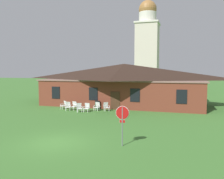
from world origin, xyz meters
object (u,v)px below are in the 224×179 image
lawn_chair_left_end (74,106)px  trash_bin (97,105)px  lawn_chair_near_door (68,106)px  lawn_chair_under_eave (106,106)px  lawn_chair_middle (79,107)px  lawn_chair_by_porch (64,105)px  lawn_chair_far_side (97,106)px  lawn_chair_right_end (87,107)px  stop_sign (122,118)px

lawn_chair_left_end → trash_bin: bearing=27.7°
lawn_chair_left_end → lawn_chair_near_door: bearing=-138.3°
lawn_chair_left_end → lawn_chair_under_eave: 3.78m
lawn_chair_left_end → lawn_chair_middle: same height
lawn_chair_by_porch → lawn_chair_far_side: bearing=1.6°
lawn_chair_near_door → lawn_chair_middle: bearing=-17.9°
lawn_chair_right_end → lawn_chair_by_porch: bearing=165.1°
lawn_chair_middle → lawn_chair_under_eave: size_ratio=1.00×
lawn_chair_under_eave → trash_bin: size_ratio=0.98×
lawn_chair_by_porch → trash_bin: bearing=15.8°
lawn_chair_under_eave → stop_sign: bearing=-67.0°
lawn_chair_by_porch → lawn_chair_right_end: same height
lawn_chair_by_porch → trash_bin: 3.91m
lawn_chair_under_eave → lawn_chair_far_side: bearing=-170.8°
lawn_chair_left_end → lawn_chair_under_eave: (3.75, 0.47, 0.00)m
stop_sign → lawn_chair_by_porch: stop_sign is taller
lawn_chair_left_end → lawn_chair_under_eave: bearing=7.1°
stop_sign → trash_bin: bearing=117.1°
stop_sign → lawn_chair_far_side: bearing=117.7°
lawn_chair_far_side → trash_bin: (-0.34, 0.95, -0.00)m
lawn_chair_by_porch → lawn_chair_under_eave: size_ratio=1.00×
lawn_chair_by_porch → lawn_chair_right_end: size_ratio=1.00×
lawn_chair_far_side → lawn_chair_right_end: bearing=-130.6°
lawn_chair_far_side → lawn_chair_middle: bearing=-140.9°
lawn_chair_by_porch → lawn_chair_left_end: size_ratio=1.00×
lawn_chair_by_porch → lawn_chair_near_door: size_ratio=1.00×
lawn_chair_by_porch → lawn_chair_near_door: same height
lawn_chair_by_porch → lawn_chair_middle: bearing=-25.2°
lawn_chair_by_porch → lawn_chair_far_side: same height
lawn_chair_by_porch → lawn_chair_middle: (2.51, -1.18, 0.00)m
lawn_chair_middle → lawn_chair_right_end: same height
lawn_chair_middle → trash_bin: 2.57m
lawn_chair_by_porch → stop_sign: bearing=-47.7°
lawn_chair_middle → lawn_chair_under_eave: bearing=29.1°
lawn_chair_under_eave → trash_bin: bearing=150.0°
lawn_chair_right_end → lawn_chair_under_eave: (1.86, 1.14, 0.00)m
lawn_chair_by_porch → lawn_chair_far_side: 4.10m
stop_sign → lawn_chair_near_door: bearing=131.5°
stop_sign → trash_bin: size_ratio=2.48×
lawn_chair_near_door → lawn_chair_under_eave: (4.26, 0.92, 0.00)m
stop_sign → lawn_chair_right_end: bearing=123.5°
trash_bin → lawn_chair_middle: bearing=-119.2°
trash_bin → lawn_chair_far_side: bearing=-70.5°
lawn_chair_right_end → trash_bin: 2.00m
stop_sign → lawn_chair_by_porch: size_ratio=2.54×
lawn_chair_left_end → lawn_chair_far_side: bearing=6.3°
lawn_chair_near_door → lawn_chair_middle: same height
trash_bin → lawn_chair_under_eave: bearing=-30.0°
lawn_chair_near_door → lawn_chair_far_side: bearing=13.1°
lawn_chair_middle → stop_sign: bearing=-52.7°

